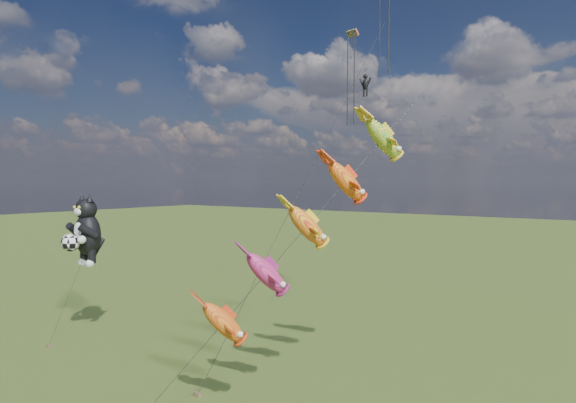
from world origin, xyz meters
The scene contains 4 objects.
ground centered at (0.00, 0.00, 0.00)m, with size 300.00×300.00×0.00m, color #284010.
cat_kite_rig centered at (-0.35, 1.03, 8.19)m, with size 2.49×4.12×10.90m.
fish_windsock_rig centered at (19.22, 1.56, 9.47)m, with size 9.51×12.96×16.85m.
parafoil_rig centered at (16.43, 13.46, 20.12)m, with size 4.27×17.31×27.41m.
Camera 1 is at (32.94, -19.31, 11.82)m, focal length 30.00 mm.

